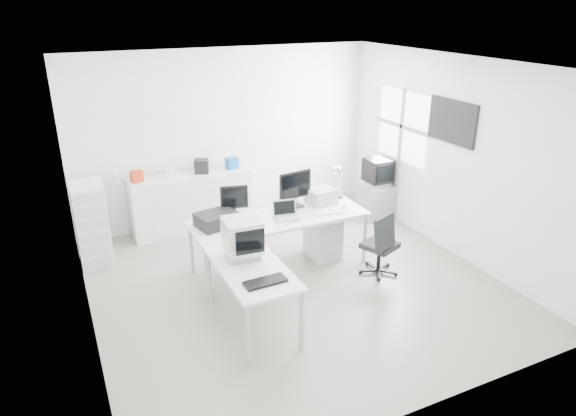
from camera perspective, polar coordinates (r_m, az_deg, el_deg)
name	(u,v)px	position (r m, az deg, el deg)	size (l,w,h in m)	color
floor	(294,283)	(6.83, 0.73, -8.36)	(5.00, 5.00, 0.01)	#B0AC9E
ceiling	(296,64)	(5.92, 0.86, 15.66)	(5.00, 5.00, 0.01)	white
back_wall	(227,137)	(8.46, -6.75, 7.87)	(5.00, 0.02, 2.80)	white
left_wall	(76,218)	(5.67, -22.54, -1.05)	(0.02, 5.00, 2.80)	white
right_wall	(454,158)	(7.62, 18.00, 5.32)	(0.02, 5.00, 2.80)	white
window	(402,126)	(8.44, 12.56, 8.86)	(0.02, 1.20, 1.10)	white
wall_picture	(452,122)	(7.55, 17.77, 9.14)	(0.04, 0.90, 0.60)	black
main_desk	(280,242)	(7.06, -0.89, -3.84)	(2.40, 0.80, 0.75)	white
side_desk	(252,295)	(5.88, -4.03, -9.66)	(0.70, 1.40, 0.75)	white
drawer_pedestal	(323,237)	(7.42, 3.88, -3.18)	(0.40, 0.50, 0.60)	white
inkjet_printer	(217,219)	(6.68, -7.93, -1.27)	(0.50, 0.39, 0.18)	black
lcd_monitor_small	(234,202)	(6.84, -5.99, 0.69)	(0.36, 0.21, 0.46)	black
lcd_monitor_large	(295,190)	(7.15, 0.80, 2.07)	(0.50, 0.20, 0.52)	black
laptop	(286,211)	(6.79, -0.18, -0.35)	(0.36, 0.37, 0.24)	#B7B7BA
white_keyboard	(327,213)	(7.05, 4.41, -0.51)	(0.44, 0.14, 0.02)	white
white_mouse	(344,206)	(7.22, 6.29, 0.18)	(0.06, 0.06, 0.06)	white
laser_printer	(321,196)	(7.36, 3.70, 1.33)	(0.37, 0.32, 0.21)	#A9A9A9
desk_lamp	(340,182)	(7.54, 5.76, 2.92)	(0.16, 0.16, 0.49)	silver
crt_monitor	(242,239)	(5.80, -5.10, -3.42)	(0.39, 0.39, 0.45)	#B7B7BA
black_keyboard	(265,282)	(5.36, -2.55, -8.19)	(0.45, 0.18, 0.03)	black
office_chair	(380,242)	(6.98, 10.19, -3.77)	(0.53, 0.53, 0.92)	#25272A
tv_cabinet	(376,201)	(8.83, 9.74, 0.73)	(0.53, 0.43, 0.58)	gray
crt_tv	(378,173)	(8.65, 9.96, 3.89)	(0.50, 0.48, 0.45)	black
sideboard	(192,202)	(8.31, -10.64, 0.62)	(1.88, 0.47, 0.94)	white
clutter_box_a	(137,176)	(7.98, -16.47, 3.40)	(0.17, 0.15, 0.17)	#B43019
clutter_box_b	(170,173)	(8.06, -12.97, 3.84)	(0.14, 0.12, 0.14)	white
clutter_box_c	(202,166)	(8.16, -9.57, 4.61)	(0.21, 0.19, 0.21)	black
clutter_box_d	(232,163)	(8.31, -6.25, 4.97)	(0.18, 0.15, 0.18)	#16509E
clutter_bottle	(115,177)	(7.97, -18.65, 3.32)	(0.07, 0.07, 0.22)	white
filing_cabinet	(92,224)	(7.56, -20.97, -1.71)	(0.42, 0.50, 1.20)	white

